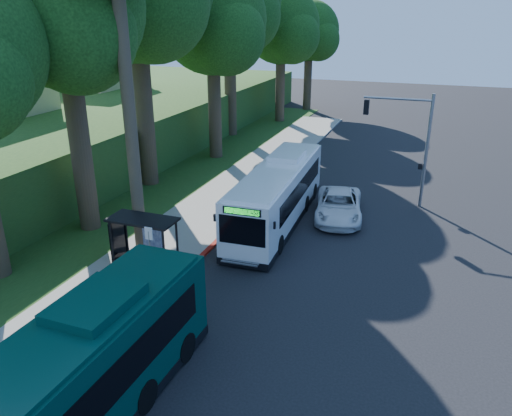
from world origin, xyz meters
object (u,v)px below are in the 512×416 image
at_px(white_bus, 278,193).
at_px(bus_shelter, 141,231).
at_px(teal_bus, 55,399).
at_px(pickup, 339,205).

bearing_deg(white_bus, bus_shelter, -122.94).
bearing_deg(bus_shelter, white_bus, 59.39).
relative_size(bus_shelter, teal_bus, 0.25).
bearing_deg(white_bus, teal_bus, -93.96).
distance_m(white_bus, pickup, 3.81).
xyz_separation_m(bus_shelter, pickup, (7.61, 9.22, -1.02)).
distance_m(bus_shelter, teal_bus, 10.96).
distance_m(white_bus, teal_bus, 17.68).
bearing_deg(bus_shelter, pickup, 50.46).
relative_size(bus_shelter, white_bus, 0.26).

